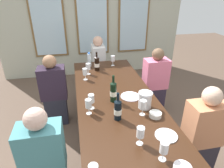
# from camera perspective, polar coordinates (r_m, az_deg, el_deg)

# --- Properties ---
(ground_plane) EXTENTS (12.00, 12.00, 0.00)m
(ground_plane) POSITION_cam_1_polar(r_m,az_deg,el_deg) (2.85, 1.05, -16.70)
(ground_plane) COLOR brown
(back_wall_with_windows) EXTENTS (4.16, 0.10, 2.90)m
(back_wall_with_windows) POSITION_cam_1_polar(r_m,az_deg,el_deg) (4.57, -5.90, 20.34)
(back_wall_with_windows) COLOR #B6B9A3
(back_wall_with_windows) RESTS_ON ground
(dining_table) EXTENTS (0.96, 2.55, 0.74)m
(dining_table) POSITION_cam_1_polar(r_m,az_deg,el_deg) (2.43, 1.18, -5.11)
(dining_table) COLOR #371F11
(dining_table) RESTS_ON ground
(white_plate_0) EXTENTS (0.24, 0.24, 0.01)m
(white_plate_0) POSITION_cam_1_polar(r_m,az_deg,el_deg) (2.41, 5.39, -3.64)
(white_plate_0) COLOR white
(white_plate_0) RESTS_ON dining_table
(white_plate_1) EXTENTS (0.20, 0.20, 0.01)m
(white_plate_1) POSITION_cam_1_polar(r_m,az_deg,el_deg) (1.89, 15.55, -14.30)
(white_plate_1) COLOR white
(white_plate_1) RESTS_ON dining_table
(metal_pitcher) EXTENTS (0.16, 0.16, 0.19)m
(metal_pitcher) POSITION_cam_1_polar(r_m,az_deg,el_deg) (2.18, 9.65, -4.62)
(metal_pitcher) COLOR silver
(metal_pitcher) RESTS_ON dining_table
(wine_bottle_0) EXTENTS (0.08, 0.08, 0.30)m
(wine_bottle_0) POSITION_cam_1_polar(r_m,az_deg,el_deg) (1.96, 1.71, -7.48)
(wine_bottle_0) COLOR black
(wine_bottle_0) RESTS_ON dining_table
(wine_bottle_1) EXTENTS (0.08, 0.08, 0.33)m
(wine_bottle_1) POSITION_cam_1_polar(r_m,az_deg,el_deg) (2.25, 0.39, -2.21)
(wine_bottle_1) COLOR black
(wine_bottle_1) RESTS_ON dining_table
(wine_bottle_2) EXTENTS (0.08, 0.08, 0.30)m
(wine_bottle_2) POSITION_cam_1_polar(r_m,az_deg,el_deg) (3.11, -4.43, 5.96)
(wine_bottle_2) COLOR black
(wine_bottle_2) RESTS_ON dining_table
(tasting_bowl_0) EXTENTS (0.13, 0.13, 0.05)m
(tasting_bowl_0) POSITION_cam_1_polar(r_m,az_deg,el_deg) (2.09, 12.57, -8.72)
(tasting_bowl_0) COLOR white
(tasting_bowl_0) RESTS_ON dining_table
(water_bottle) EXTENTS (0.06, 0.06, 0.24)m
(water_bottle) POSITION_cam_1_polar(r_m,az_deg,el_deg) (3.29, -6.67, 7.03)
(water_bottle) COLOR white
(water_bottle) RESTS_ON dining_table
(wine_glass_0) EXTENTS (0.07, 0.07, 0.17)m
(wine_glass_0) POSITION_cam_1_polar(r_m,az_deg,el_deg) (3.22, -4.59, 6.75)
(wine_glass_0) COLOR white
(wine_glass_0) RESTS_ON dining_table
(wine_glass_2) EXTENTS (0.07, 0.07, 0.17)m
(wine_glass_2) POSITION_cam_1_polar(r_m,az_deg,el_deg) (1.70, 8.32, -14.00)
(wine_glass_2) COLOR white
(wine_glass_2) RESTS_ON dining_table
(wine_glass_3) EXTENTS (0.07, 0.07, 0.17)m
(wine_glass_3) POSITION_cam_1_polar(r_m,az_deg,el_deg) (2.98, -6.97, 4.95)
(wine_glass_3) COLOR white
(wine_glass_3) RESTS_ON dining_table
(wine_glass_4) EXTENTS (0.07, 0.07, 0.17)m
(wine_glass_4) POSITION_cam_1_polar(r_m,az_deg,el_deg) (1.61, 14.98, -17.68)
(wine_glass_4) COLOR white
(wine_glass_4) RESTS_ON dining_table
(wine_glass_5) EXTENTS (0.07, 0.07, 0.17)m
(wine_glass_5) POSITION_cam_1_polar(r_m,az_deg,el_deg) (3.30, 0.24, 7.33)
(wine_glass_5) COLOR white
(wine_glass_5) RESTS_ON dining_table
(wine_glass_6) EXTENTS (0.07, 0.07, 0.17)m
(wine_glass_6) POSITION_cam_1_polar(r_m,az_deg,el_deg) (2.80, -7.89, 3.52)
(wine_glass_6) COLOR white
(wine_glass_6) RESTS_ON dining_table
(wine_glass_7) EXTENTS (0.07, 0.07, 0.17)m
(wine_glass_7) POSITION_cam_1_polar(r_m,az_deg,el_deg) (2.05, -6.90, -5.91)
(wine_glass_7) COLOR white
(wine_glass_7) RESTS_ON dining_table
(wine_glass_8) EXTENTS (0.07, 0.07, 0.17)m
(wine_glass_8) POSITION_cam_1_polar(r_m,az_deg,el_deg) (2.13, -6.08, -4.44)
(wine_glass_8) COLOR white
(wine_glass_8) RESTS_ON dining_table
(wine_glass_9) EXTENTS (0.07, 0.07, 0.17)m
(wine_glass_9) POSITION_cam_1_polar(r_m,az_deg,el_deg) (2.05, 9.05, -6.14)
(wine_glass_9) COLOR white
(wine_glass_9) RESTS_ON dining_table
(seated_person_0) EXTENTS (0.38, 0.24, 1.11)m
(seated_person_0) POSITION_cam_1_polar(r_m,az_deg,el_deg) (2.00, -19.03, -20.89)
(seated_person_0) COLOR #263637
(seated_person_0) RESTS_ON ground
(seated_person_1) EXTENTS (0.38, 0.24, 1.11)m
(seated_person_1) POSITION_cam_1_polar(r_m,az_deg,el_deg) (2.36, 24.74, -13.54)
(seated_person_1) COLOR #2D2832
(seated_person_1) RESTS_ON ground
(seated_person_2) EXTENTS (0.38, 0.24, 1.11)m
(seated_person_2) POSITION_cam_1_polar(r_m,az_deg,el_deg) (3.05, -16.54, -2.39)
(seated_person_2) COLOR #232431
(seated_person_2) RESTS_ON ground
(seated_person_3) EXTENTS (0.38, 0.24, 1.11)m
(seated_person_3) POSITION_cam_1_polar(r_m,az_deg,el_deg) (3.29, 12.43, 0.35)
(seated_person_3) COLOR #2F2638
(seated_person_3) RESTS_ON ground
(seated_person_4) EXTENTS (0.24, 0.38, 1.11)m
(seated_person_4) POSITION_cam_1_polar(r_m,az_deg,el_deg) (3.94, -3.93, 5.45)
(seated_person_4) COLOR #252533
(seated_person_4) RESTS_ON ground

